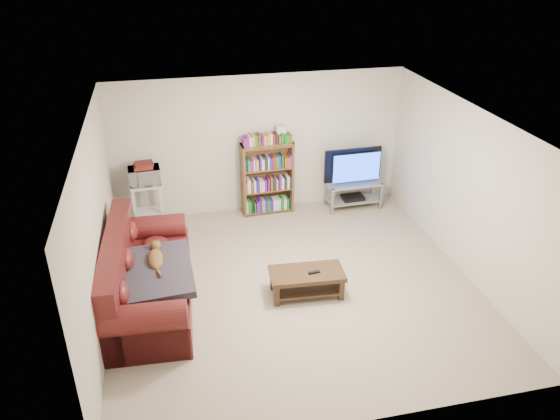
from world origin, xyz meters
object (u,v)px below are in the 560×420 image
object	(u,v)px
sofa	(143,282)
coffee_table	(307,279)
tv_stand	(353,190)
bookshelf	(267,177)

from	to	relation	value
sofa	coffee_table	distance (m)	2.18
sofa	tv_stand	distance (m)	4.24
coffee_table	tv_stand	distance (m)	2.82
sofa	tv_stand	xyz separation A→B (m)	(3.67, 2.13, -0.02)
coffee_table	bookshelf	bearing A→B (deg)	94.48
tv_stand	coffee_table	bearing A→B (deg)	-124.04
sofa	bookshelf	size ratio (longest dim) A/B	1.89
bookshelf	coffee_table	bearing A→B (deg)	-92.36
sofa	bookshelf	xyz separation A→B (m)	(2.14, 2.28, 0.32)
sofa	tv_stand	size ratio (longest dim) A/B	2.48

